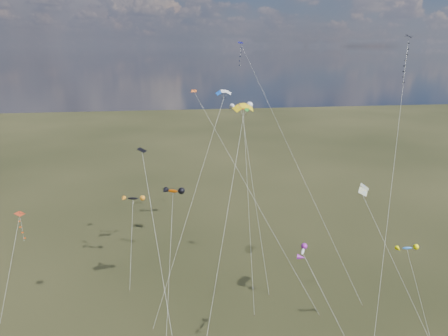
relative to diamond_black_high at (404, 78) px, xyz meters
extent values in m
cube|color=black|center=(0.82, 1.40, 5.15)|extent=(1.12, 1.13, 0.37)
cylinder|color=silver|center=(-5.35, -9.08, -13.34)|extent=(12.37, 20.99, 37.01)
cube|color=#0E0D52|center=(-16.83, 24.98, 4.55)|extent=(0.90, 0.86, 0.31)
cylinder|color=silver|center=(-10.16, 11.09, -13.64)|extent=(13.36, 27.80, 36.41)
cube|color=#332316|center=(-3.50, -2.79, -31.78)|extent=(0.10, 0.10, 0.12)
cube|color=black|center=(-33.30, -2.38, -7.73)|extent=(1.15, 1.19, 0.41)
cylinder|color=silver|center=(-31.36, -10.46, -19.79)|extent=(3.91, 16.19, 24.12)
cube|color=#9E3014|center=(-49.89, 2.81, -17.07)|extent=(1.28, 1.30, 0.32)
cylinder|color=silver|center=(-51.11, -0.99, -24.46)|extent=(2.47, 7.63, 14.78)
cube|color=#D6561B|center=(-25.89, 16.47, -2.95)|extent=(0.99, 0.95, 0.32)
cylinder|color=silver|center=(-18.14, 6.25, -17.40)|extent=(15.53, 20.47, 28.90)
cube|color=#332316|center=(-10.39, -3.97, -31.78)|extent=(0.10, 0.10, 0.12)
cylinder|color=silver|center=(-24.75, -8.70, -17.37)|extent=(7.39, 14.32, 28.95)
cylinder|color=silver|center=(-27.53, 3.53, -17.14)|extent=(11.45, 14.42, 29.41)
cube|color=#332316|center=(-33.24, -3.67, -31.78)|extent=(0.10, 0.10, 0.12)
cylinder|color=silver|center=(-2.20, -7.82, -22.55)|extent=(6.85, 8.81, 18.58)
cylinder|color=silver|center=(-18.61, 6.51, -18.76)|extent=(1.53, 18.45, 26.18)
cube|color=#332316|center=(-19.36, -2.70, -31.78)|extent=(0.10, 0.10, 0.12)
ellipsoid|color=black|center=(-36.54, 14.95, -20.33)|extent=(3.70, 1.47, 0.95)
cylinder|color=silver|center=(-36.78, 10.28, -26.09)|extent=(0.50, 9.35, 11.52)
cube|color=#332316|center=(-37.02, 5.62, -31.78)|extent=(0.10, 0.10, 0.12)
ellipsoid|color=#D65002|center=(-29.87, 5.62, -15.94)|extent=(3.10, 2.15, 1.19)
cylinder|color=silver|center=(-30.69, -0.53, -23.89)|extent=(1.68, 12.33, 15.92)
ellipsoid|color=white|center=(-16.05, -11.04, -17.57)|extent=(1.79, 2.65, 0.71)
cylinder|color=silver|center=(-12.80, -15.30, -24.70)|extent=(6.54, 8.54, 14.29)
ellipsoid|color=red|center=(-16.71, 24.14, -6.66)|extent=(3.61, 1.73, 1.47)
cylinder|color=silver|center=(-16.45, 12.86, -19.25)|extent=(0.56, 22.57, 25.20)
cube|color=#332316|center=(-16.18, 1.59, -31.78)|extent=(0.10, 0.10, 0.12)
ellipsoid|color=blue|center=(-2.26, -8.99, -19.27)|extent=(2.45, 0.90, 0.79)
cylinder|color=silver|center=(-1.42, -12.35, -25.56)|extent=(1.70, 6.75, 12.58)
camera|label=1|loc=(-29.92, -48.56, 3.90)|focal=32.00mm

